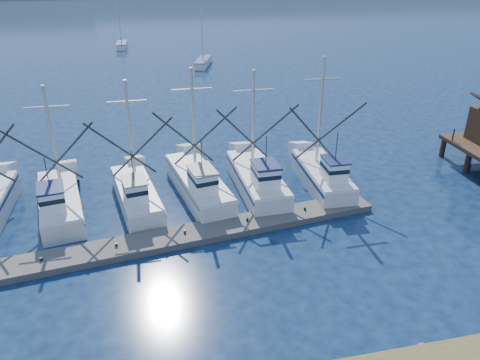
% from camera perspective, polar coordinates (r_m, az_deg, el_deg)
% --- Properties ---
extents(ground, '(500.00, 500.00, 0.00)m').
position_cam_1_polar(ground, '(23.54, 5.11, -15.24)').
color(ground, '#0B1833').
rests_on(ground, ground).
extents(floating_dock, '(30.86, 6.25, 0.41)m').
position_cam_1_polar(floating_dock, '(27.95, -12.74, -7.83)').
color(floating_dock, '#55524C').
rests_on(floating_dock, ground).
extents(trawler_fleet, '(29.58, 9.21, 9.21)m').
position_cam_1_polar(trawler_fleet, '(31.96, -11.65, -1.58)').
color(trawler_fleet, silver).
rests_on(trawler_fleet, ground).
extents(sailboat_near, '(3.54, 6.68, 8.10)m').
position_cam_1_polar(sailboat_near, '(72.71, -4.51, 14.12)').
color(sailboat_near, silver).
rests_on(sailboat_near, ground).
extents(sailboat_far, '(1.94, 5.46, 8.10)m').
position_cam_1_polar(sailboat_far, '(88.99, -14.20, 15.65)').
color(sailboat_far, silver).
rests_on(sailboat_far, ground).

